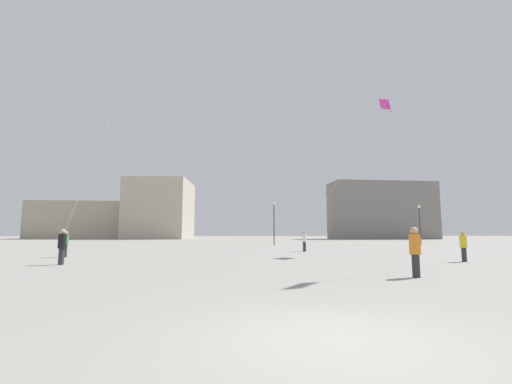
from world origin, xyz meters
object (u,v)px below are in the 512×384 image
person_in_orange (415,250)px  person_in_green (66,243)px  building_left_hall (89,221)px  building_right_hall (382,211)px  building_centre_hall (161,210)px  lamppost_west (274,216)px  person_in_black (62,245)px  kite_magenta_delta (384,107)px  person_in_yellow (463,245)px  lamppost_east (420,218)px  person_in_white (304,240)px

person_in_orange → person_in_green: bearing=-5.8°
building_left_hall → building_right_hall: (72.00, -10.39, 2.24)m
building_centre_hall → lamppost_west: building_centre_hall is taller
building_right_hall → lamppost_west: (-31.06, -38.37, -3.26)m
person_in_black → kite_magenta_delta: kite_magenta_delta is taller
person_in_black → building_centre_hall: 72.95m
person_in_yellow → building_centre_hall: building_centre_hall is taller
person_in_orange → lamppost_west: size_ratio=0.33×
person_in_yellow → building_right_hall: size_ratio=0.06×
person_in_yellow → person_in_orange: bearing=61.0°
person_in_orange → lamppost_east: (16.50, 28.76, 2.32)m
building_centre_hall → person_in_white: bearing=-69.0°
kite_magenta_delta → building_centre_hall: size_ratio=0.58×
person_in_orange → building_centre_hall: building_centre_hall is taller
person_in_green → lamppost_west: (15.74, 19.70, 2.61)m
person_in_white → lamppost_east: bearing=72.0°
building_left_hall → building_right_hall: bearing=-8.2°
person_in_orange → person_in_black: (-14.43, 5.89, -0.01)m
kite_magenta_delta → person_in_black: bearing=-160.1°
person_in_black → lamppost_west: (13.50, 25.06, 2.57)m
person_in_orange → person_in_black: 15.59m
building_left_hall → building_centre_hall: bearing=-5.6°
person_in_yellow → building_left_hall: building_left_hall is taller
person_in_yellow → building_centre_hall: 78.13m
kite_magenta_delta → person_in_orange: bearing=-111.9°
person_in_white → building_centre_hall: 66.05m
kite_magenta_delta → building_centre_hall: (-29.10, 64.92, -3.75)m
lamppost_east → person_in_green: bearing=-152.2°
kite_magenta_delta → building_left_hall: bearing=125.2°
person_in_white → building_centre_hall: size_ratio=0.09×
person_in_black → building_centre_hall: building_centre_hall is taller
person_in_black → building_right_hall: (44.56, 63.43, 5.83)m
building_centre_hall → building_right_hall: 54.69m
person_in_orange → kite_magenta_delta: size_ratio=0.17×
kite_magenta_delta → building_right_hall: 61.70m
person_in_black → kite_magenta_delta: size_ratio=0.17×
lamppost_west → building_left_hall: bearing=130.0°
kite_magenta_delta → building_centre_hall: 71.24m
lamppost_east → lamppost_west: lamppost_west is taller
person_in_yellow → lamppost_east: bearing=-99.1°
person_in_orange → building_right_hall: (30.13, 69.32, 5.82)m
building_right_hall → lamppost_west: 49.47m
person_in_yellow → person_in_black: (-20.40, -0.13, 0.05)m
person_in_black → kite_magenta_delta: bearing=172.8°
person_in_yellow → building_right_hall: building_right_hall is taller
person_in_black → building_left_hall: (-27.44, 73.82, 3.59)m
person_in_green → person_in_black: person_in_black is taller
lamppost_east → person_in_black: bearing=-143.5°
person_in_orange → person_in_yellow: bearing=-106.6°
person_in_yellow → person_in_black: 20.40m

